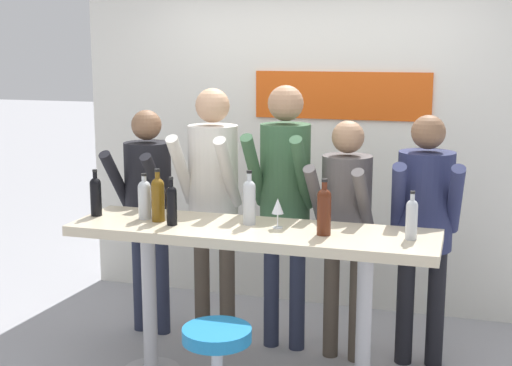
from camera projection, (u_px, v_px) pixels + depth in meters
back_wall at (312, 151)px, 5.61m from camera, size 3.76×0.12×2.47m
tasting_table at (252, 255)px, 4.19m from camera, size 2.16×0.58×1.00m
person_far_left at (148, 197)px, 5.01m from camera, size 0.42×0.52×1.61m
person_left at (213, 186)px, 4.83m from camera, size 0.41×0.53×1.77m
person_center_left at (285, 187)px, 4.71m from camera, size 0.41×0.54×1.80m
person_center at (346, 214)px, 4.56m from camera, size 0.42×0.53×1.59m
person_center_right at (425, 214)px, 4.47m from camera, size 0.45×0.55×1.63m
wine_bottle_0 at (412, 217)px, 3.89m from camera, size 0.07×0.07×0.27m
wine_bottle_1 at (158, 197)px, 4.29m from camera, size 0.08×0.08×0.32m
wine_bottle_2 at (324, 209)px, 3.98m from camera, size 0.08×0.08×0.32m
wine_bottle_3 at (249, 200)px, 4.21m from camera, size 0.08×0.08×0.33m
wine_bottle_4 at (145, 198)px, 4.35m from camera, size 0.08×0.08×0.28m
wine_bottle_5 at (96, 195)px, 4.43m from camera, size 0.07×0.07×0.29m
wine_bottle_6 at (172, 203)px, 4.20m from camera, size 0.06×0.06×0.29m
wine_glass_0 at (278, 207)px, 4.13m from camera, size 0.07×0.07×0.18m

